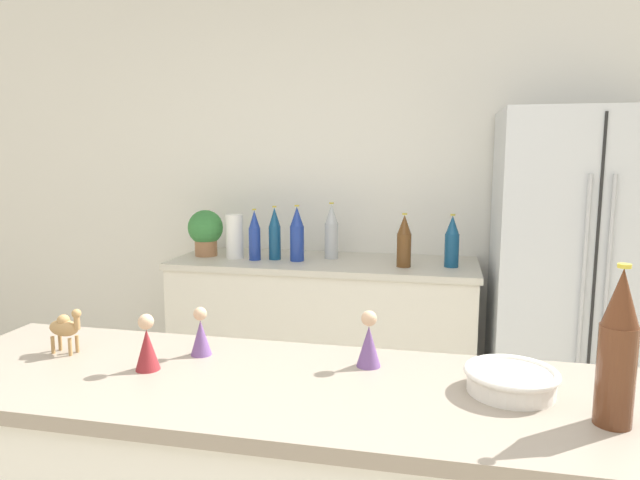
# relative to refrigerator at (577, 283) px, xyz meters

# --- Properties ---
(wall_back) EXTENTS (8.00, 0.06, 2.55)m
(wall_back) POSITION_rel_refrigerator_xyz_m (-1.04, 0.38, 0.40)
(wall_back) COLOR white
(wall_back) RESTS_ON ground_plane
(back_counter) EXTENTS (1.73, 0.63, 0.94)m
(back_counter) POSITION_rel_refrigerator_xyz_m (-1.35, 0.05, -0.41)
(back_counter) COLOR silver
(back_counter) RESTS_ON ground_plane
(refrigerator) EXTENTS (0.83, 0.70, 1.76)m
(refrigerator) POSITION_rel_refrigerator_xyz_m (0.00, 0.00, 0.00)
(refrigerator) COLOR silver
(refrigerator) RESTS_ON ground_plane
(potted_plant) EXTENTS (0.21, 0.21, 0.27)m
(potted_plant) POSITION_rel_refrigerator_xyz_m (-2.06, 0.04, 0.21)
(potted_plant) COLOR #9E6B47
(potted_plant) RESTS_ON back_counter
(paper_towel_roll) EXTENTS (0.10, 0.10, 0.26)m
(paper_towel_roll) POSITION_rel_refrigerator_xyz_m (-1.87, 0.01, 0.18)
(paper_towel_roll) COLOR white
(paper_towel_roll) RESTS_ON back_counter
(back_bottle_0) EXTENTS (0.07, 0.07, 0.30)m
(back_bottle_0) POSITION_rel_refrigerator_xyz_m (-1.73, -0.03, 0.20)
(back_bottle_0) COLOR navy
(back_bottle_0) RESTS_ON back_counter
(back_bottle_1) EXTENTS (0.08, 0.08, 0.33)m
(back_bottle_1) POSITION_rel_refrigerator_xyz_m (-1.32, 0.12, 0.21)
(back_bottle_1) COLOR #B2B7BC
(back_bottle_1) RESTS_ON back_counter
(back_bottle_2) EXTENTS (0.08, 0.08, 0.32)m
(back_bottle_2) POSITION_rel_refrigerator_xyz_m (-1.49, -0.00, 0.21)
(back_bottle_2) COLOR navy
(back_bottle_2) RESTS_ON back_counter
(back_bottle_3) EXTENTS (0.08, 0.08, 0.29)m
(back_bottle_3) POSITION_rel_refrigerator_xyz_m (-0.89, -0.05, 0.19)
(back_bottle_3) COLOR brown
(back_bottle_3) RESTS_ON back_counter
(back_bottle_4) EXTENTS (0.07, 0.07, 0.31)m
(back_bottle_4) POSITION_rel_refrigerator_xyz_m (-1.63, 0.01, 0.20)
(back_bottle_4) COLOR navy
(back_bottle_4) RESTS_ON back_counter
(back_bottle_5) EXTENTS (0.08, 0.08, 0.29)m
(back_bottle_5) POSITION_rel_refrigerator_xyz_m (-0.63, 0.01, 0.19)
(back_bottle_5) COLOR navy
(back_bottle_5) RESTS_ON back_counter
(wine_bottle) EXTENTS (0.07, 0.07, 0.33)m
(wine_bottle) POSITION_rel_refrigerator_xyz_m (-0.33, -1.90, 0.28)
(wine_bottle) COLOR #562D19
(wine_bottle) RESTS_ON bar_counter
(fruit_bowl) EXTENTS (0.21, 0.21, 0.06)m
(fruit_bowl) POSITION_rel_refrigerator_xyz_m (-0.52, -1.78, 0.15)
(fruit_bowl) COLOR white
(fruit_bowl) RESTS_ON bar_counter
(camel_figurine) EXTENTS (0.10, 0.05, 0.13)m
(camel_figurine) POSITION_rel_refrigerator_xyz_m (-1.68, -1.77, 0.19)
(camel_figurine) COLOR #A87F4C
(camel_figurine) RESTS_ON bar_counter
(wise_man_figurine_blue) EXTENTS (0.06, 0.06, 0.13)m
(wise_man_figurine_blue) POSITION_rel_refrigerator_xyz_m (-1.31, -1.70, 0.17)
(wise_man_figurine_blue) COLOR #6B4784
(wise_man_figurine_blue) RESTS_ON bar_counter
(wise_man_figurine_crimson) EXTENTS (0.06, 0.06, 0.15)m
(wise_man_figurine_crimson) POSITION_rel_refrigerator_xyz_m (-1.40, -1.83, 0.18)
(wise_man_figurine_crimson) COLOR maroon
(wise_man_figurine_crimson) RESTS_ON bar_counter
(wise_man_figurine_purple) EXTENTS (0.06, 0.06, 0.15)m
(wise_man_figurine_purple) POSITION_rel_refrigerator_xyz_m (-0.86, -1.69, 0.18)
(wise_man_figurine_purple) COLOR #6B4784
(wise_man_figurine_purple) RESTS_ON bar_counter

